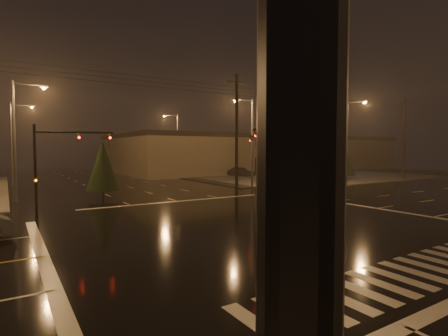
{
  "coord_description": "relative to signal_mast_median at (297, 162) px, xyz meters",
  "views": [
    {
      "loc": [
        -12.18,
        -15.69,
        4.33
      ],
      "look_at": [
        1.34,
        5.83,
        3.0
      ],
      "focal_mm": 28.0,
      "sensor_mm": 36.0,
      "label": 1
    }
  ],
  "objects": [
    {
      "name": "car_parked",
      "position": [
        19.98,
        33.55,
        -2.95
      ],
      "size": [
        3.65,
        5.09,
        1.61
      ],
      "primitive_type": "imported",
      "rotation": [
        0.0,
        0.0,
        0.42
      ],
      "color": "black",
      "rests_on": "ground"
    },
    {
      "name": "sidewalk_ne",
      "position": [
        30.0,
        33.07,
        -3.69
      ],
      "size": [
        36.0,
        36.0,
        0.12
      ],
      "primitive_type": "cube",
      "color": "#4B4843",
      "rests_on": "ground"
    },
    {
      "name": "conifer_3",
      "position": [
        -4.82,
        19.45,
        -0.8
      ],
      "size": [
        2.88,
        2.88,
        5.2
      ],
      "color": "black",
      "rests_on": "ground"
    },
    {
      "name": "streetlight_4",
      "position": [
        11.18,
        39.07,
        2.05
      ],
      "size": [
        2.77,
        0.32,
        10.0
      ],
      "color": "#38383A",
      "rests_on": "ground"
    },
    {
      "name": "median_island",
      "position": [
        -0.0,
        -0.93,
        -3.68
      ],
      "size": [
        3.0,
        1.6,
        0.15
      ],
      "primitive_type": "cube",
      "color": "#4B4843",
      "rests_on": "ground"
    },
    {
      "name": "utility_pole_2",
      "position": [
        38.0,
        17.07,
        2.38
      ],
      "size": [
        2.2,
        0.32,
        12.0
      ],
      "color": "black",
      "rests_on": "ground"
    },
    {
      "name": "streetlight_6",
      "position": [
        22.0,
        14.26,
        2.05
      ],
      "size": [
        0.32,
        2.77,
        10.0
      ],
      "color": "#38383A",
      "rests_on": "ground"
    },
    {
      "name": "signal_mast_ne",
      "position": [
        9.5,
        13.21,
        0.04
      ],
      "size": [
        4.84,
        1.86,
        6.0
      ],
      "color": "black",
      "rests_on": "ground"
    },
    {
      "name": "signal_mast_nw",
      "position": [
        -9.5,
        13.21,
        0.04
      ],
      "size": [
        4.84,
        1.86,
        6.0
      ],
      "color": "black",
      "rests_on": "ground"
    },
    {
      "name": "parking_lot",
      "position": [
        35.0,
        31.07,
        -3.71
      ],
      "size": [
        50.0,
        24.0,
        0.08
      ],
      "primitive_type": "cube",
      "color": "black",
      "rests_on": "ground"
    },
    {
      "name": "conifer_0",
      "position": [
        15.07,
        18.9,
        -1.43
      ],
      "size": [
        2.08,
        2.08,
        3.95
      ],
      "color": "black",
      "rests_on": "ground"
    },
    {
      "name": "conifer_2",
      "position": [
        28.27,
        19.72,
        -0.95
      ],
      "size": [
        2.69,
        2.69,
        4.9
      ],
      "color": "black",
      "rests_on": "ground"
    },
    {
      "name": "conifer_1",
      "position": [
        21.53,
        19.17,
        -0.79
      ],
      "size": [
        2.9,
        2.9,
        5.23
      ],
      "color": "black",
      "rests_on": "ground"
    },
    {
      "name": "streetlight_3",
      "position": [
        11.18,
        19.07,
        2.05
      ],
      "size": [
        2.77,
        0.32,
        10.0
      ],
      "color": "#38383A",
      "rests_on": "ground"
    },
    {
      "name": "streetlight_2",
      "position": [
        -11.18,
        37.07,
        2.05
      ],
      "size": [
        2.77,
        0.32,
        10.0
      ],
      "color": "#38383A",
      "rests_on": "ground"
    },
    {
      "name": "retail_building",
      "position": [
        35.0,
        49.06,
        0.09
      ],
      "size": [
        60.2,
        28.3,
        7.2
      ],
      "color": "brown",
      "rests_on": "ground"
    },
    {
      "name": "streetlight_1",
      "position": [
        -11.18,
        21.07,
        2.05
      ],
      "size": [
        2.77,
        0.32,
        10.0
      ],
      "color": "#38383A",
      "rests_on": "ground"
    },
    {
      "name": "utility_pole_1",
      "position": [
        8.0,
        17.07,
        2.38
      ],
      "size": [
        2.2,
        0.32,
        12.0
      ],
      "color": "black",
      "rests_on": "ground"
    },
    {
      "name": "ground",
      "position": [
        -0.0,
        3.07,
        -3.75
      ],
      "size": [
        140.0,
        140.0,
        0.0
      ],
      "primitive_type": "plane",
      "color": "black",
      "rests_on": "ground"
    },
    {
      "name": "stop_bar_far",
      "position": [
        -0.0,
        14.07,
        -3.75
      ],
      "size": [
        16.0,
        0.5,
        0.01
      ],
      "primitive_type": "cube",
      "color": "beige",
      "rests_on": "ground"
    },
    {
      "name": "crosswalk",
      "position": [
        -0.0,
        -5.93,
        -3.75
      ],
      "size": [
        15.0,
        2.6,
        0.01
      ],
      "primitive_type": "cube",
      "color": "beige",
      "rests_on": "ground"
    },
    {
      "name": "signal_mast_median",
      "position": [
        0.0,
        0.0,
        0.0
      ],
      "size": [
        0.25,
        4.59,
        6.0
      ],
      "color": "black",
      "rests_on": "ground"
    }
  ]
}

